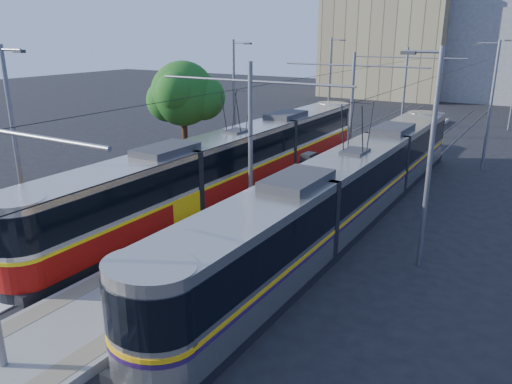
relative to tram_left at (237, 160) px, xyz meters
The scene contains 12 objects.
ground 12.97m from the tram_left, 73.74° to the right, with size 160.00×160.00×0.00m, color black.
platform 6.09m from the tram_left, 52.28° to the left, with size 4.00×50.00×0.30m, color gray.
tactile_strip_left 5.32m from the tram_left, 65.21° to the left, with size 0.70×50.00×0.01m, color gray.
tactile_strip_right 7.01m from the tram_left, 42.67° to the left, with size 0.70×50.00×0.01m, color gray.
rails 6.12m from the tram_left, 52.28° to the left, with size 8.71×70.00×0.03m.
tram_left is the anchor object (origin of this frame).
tram_right 7.31m from the tram_left, ahead, with size 2.43×28.69×5.50m.
catenary 4.91m from the tram_left, 26.68° to the left, with size 9.20×70.00×7.00m.
street_lamps 9.69m from the tram_left, 67.42° to the left, with size 15.18×38.22×8.00m.
shelter 4.02m from the tram_left, 14.48° to the left, with size 0.59×0.95×2.08m.
tree 7.62m from the tram_left, 149.64° to the left, with size 4.63×4.28×6.72m.
building_left 48.38m from the tram_left, 97.65° to the left, with size 16.32×12.24×14.18m.
Camera 1 is at (11.12, -9.88, 8.42)m, focal length 35.00 mm.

